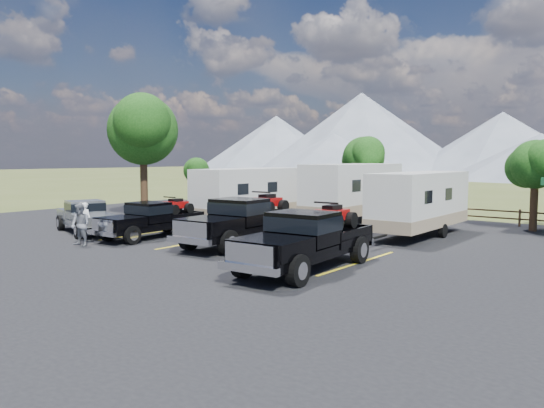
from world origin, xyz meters
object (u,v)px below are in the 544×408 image
Objects in this scene: rig_right at (307,238)px; person_b at (80,225)px; trailer_right at (419,203)px; pickup_silver at (86,216)px; rig_center at (243,220)px; trailer_left at (249,195)px; person_a at (86,219)px; trailer_center at (353,192)px; tree_big_nw at (143,130)px; rig_left at (152,218)px.

person_b is (-10.37, -2.09, -0.15)m from rig_right.
pickup_silver is (-13.64, -9.33, -0.76)m from trailer_right.
rig_center reaches higher than pickup_silver.
trailer_right reaches higher than pickup_silver.
rig_right is 0.74× the size of trailer_left.
person_a is at bearing 176.57° from rig_right.
rig_right is 12.92m from trailer_left.
trailer_left is 4.98× the size of person_b.
trailer_center is at bearing 61.29° from person_b.
person_b reaches higher than pickup_silver.
person_a is (-12.96, -9.78, -0.81)m from trailer_right.
tree_big_nw is 1.16× the size of rig_right.
rig_center is at bearing 149.77° from rig_right.
rig_center is 8.37m from person_a.
rig_left is 3.55m from person_b.
trailer_left reaches higher than pickup_silver.
rig_right reaches higher than rig_left.
trailer_right is (9.78, 1.27, -0.04)m from trailer_left.
rig_center is 6.99m from person_b.
trailer_right is (5.25, -2.83, -0.18)m from trailer_center.
rig_left is at bearing -166.32° from person_a.
rig_right is 0.76× the size of trailer_right.
person_b is (-5.06, -14.55, -0.88)m from trailer_center.
trailer_center is at bearing 151.53° from trailer_right.
pickup_silver reaches higher than person_a.
person_b is at bearing 71.77° from pickup_silver.
rig_center is (4.82, 1.07, 0.18)m from rig_left.
rig_right is 4.17× the size of person_a.
trailer_center is 15.43m from person_b.
trailer_center reaches higher than trailer_right.
tree_big_nw is 14.02m from trailer_center.
trailer_left reaches higher than rig_left.
rig_left reaches higher than pickup_silver.
person_a is (-7.93, -2.65, -0.28)m from rig_center.
rig_left is at bearing -113.69° from trailer_center.
rig_left reaches higher than person_b.
tree_big_nw reaches higher than person_b.
person_b is (-0.52, -10.45, -0.75)m from trailer_left.
trailer_left reaches higher than trailer_right.
tree_big_nw is at bearing 141.68° from rig_left.
rig_left is at bearing -35.98° from tree_big_nw.
trailer_center reaches higher than rig_center.
person_a is (-13.03, -0.15, -0.26)m from rig_right.
trailer_right is (9.85, 8.20, 0.71)m from rig_left.
trailer_center reaches higher than person_a.
person_b is at bearing -110.16° from trailer_center.
trailer_right is (17.64, 2.54, -3.94)m from tree_big_nw.
tree_big_nw is 9.18m from pickup_silver.
rig_left is 3.12× the size of person_b.
tree_big_nw reaches higher than trailer_right.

